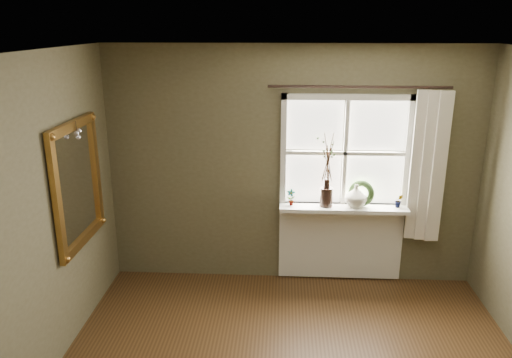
{
  "coord_description": "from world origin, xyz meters",
  "views": [
    {
      "loc": [
        -0.11,
        -2.92,
        2.79
      ],
      "look_at": [
        -0.35,
        1.55,
        1.39
      ],
      "focal_mm": 35.0,
      "sensor_mm": 36.0,
      "label": 1
    }
  ],
  "objects_px": {
    "wreath": "(361,196)",
    "gilt_mirror": "(78,184)",
    "cream_vase": "(356,196)",
    "dark_jug": "(326,197)"
  },
  "relations": [
    {
      "from": "wreath",
      "to": "gilt_mirror",
      "type": "distance_m",
      "value": 2.86
    },
    {
      "from": "wreath",
      "to": "gilt_mirror",
      "type": "height_order",
      "value": "gilt_mirror"
    },
    {
      "from": "wreath",
      "to": "gilt_mirror",
      "type": "bearing_deg",
      "value": -139.92
    },
    {
      "from": "dark_jug",
      "to": "wreath",
      "type": "height_order",
      "value": "wreath"
    },
    {
      "from": "dark_jug",
      "to": "wreath",
      "type": "bearing_deg",
      "value": 6.12
    },
    {
      "from": "dark_jug",
      "to": "cream_vase",
      "type": "bearing_deg",
      "value": 0.0
    },
    {
      "from": "cream_vase",
      "to": "wreath",
      "type": "relative_size",
      "value": 0.86
    },
    {
      "from": "cream_vase",
      "to": "gilt_mirror",
      "type": "distance_m",
      "value": 2.79
    },
    {
      "from": "cream_vase",
      "to": "wreath",
      "type": "distance_m",
      "value": 0.07
    },
    {
      "from": "cream_vase",
      "to": "wreath",
      "type": "height_order",
      "value": "wreath"
    }
  ]
}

